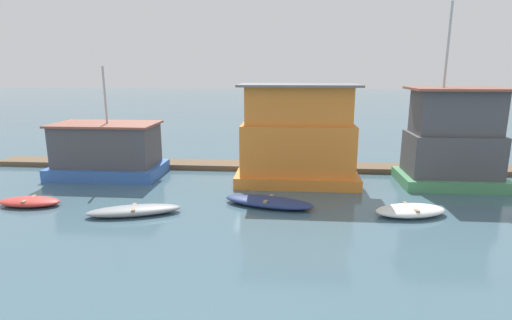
% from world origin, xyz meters
% --- Properties ---
extents(ground_plane, '(200.00, 200.00, 0.00)m').
position_xyz_m(ground_plane, '(0.00, 0.00, 0.00)').
color(ground_plane, '#426070').
extents(dock_walkway, '(33.80, 1.73, 0.30)m').
position_xyz_m(dock_walkway, '(0.00, 2.81, 0.15)').
color(dock_walkway, brown).
rests_on(dock_walkway, ground_plane).
extents(houseboat_blue, '(6.21, 3.49, 6.24)m').
position_xyz_m(houseboat_blue, '(-8.70, 0.28, 1.46)').
color(houseboat_blue, '#3866B7').
rests_on(houseboat_blue, ground_plane).
extents(houseboat_orange, '(6.55, 3.34, 5.32)m').
position_xyz_m(houseboat_orange, '(2.17, -0.25, 2.44)').
color(houseboat_orange, orange).
rests_on(houseboat_orange, ground_plane).
extents(houseboat_green, '(5.19, 3.39, 9.34)m').
position_xyz_m(houseboat_green, '(10.31, 0.04, 2.33)').
color(houseboat_green, '#4C9360').
rests_on(houseboat_green, ground_plane).
extents(dinghy_red, '(2.83, 1.31, 0.38)m').
position_xyz_m(dinghy_red, '(-10.03, -5.07, 0.19)').
color(dinghy_red, red).
rests_on(dinghy_red, ground_plane).
extents(dinghy_grey, '(4.07, 2.21, 0.39)m').
position_xyz_m(dinghy_grey, '(-4.83, -5.80, 0.20)').
color(dinghy_grey, gray).
rests_on(dinghy_grey, ground_plane).
extents(dinghy_navy, '(4.37, 2.40, 0.41)m').
position_xyz_m(dinghy_navy, '(0.84, -4.22, 0.21)').
color(dinghy_navy, navy).
rests_on(dinghy_navy, ground_plane).
extents(dinghy_white, '(3.30, 2.07, 0.45)m').
position_xyz_m(dinghy_white, '(6.92, -4.90, 0.22)').
color(dinghy_white, white).
rests_on(dinghy_white, ground_plane).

